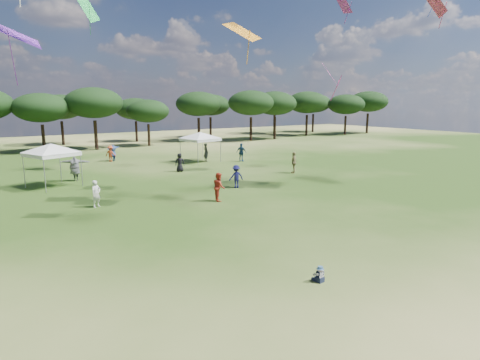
# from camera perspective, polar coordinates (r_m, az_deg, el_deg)

# --- Properties ---
(ground) EXTENTS (140.00, 140.00, 0.00)m
(ground) POSITION_cam_1_polar(r_m,az_deg,el_deg) (12.79, 16.79, -16.48)
(ground) COLOR #2D4916
(ground) RESTS_ON ground
(tree_line) EXTENTS (108.78, 17.63, 7.77)m
(tree_line) POSITION_cam_1_polar(r_m,az_deg,el_deg) (55.70, -21.73, 9.90)
(tree_line) COLOR black
(tree_line) RESTS_ON ground
(tent_left) EXTENTS (5.34, 5.34, 3.31)m
(tent_left) POSITION_cam_1_polar(r_m,az_deg,el_deg) (30.34, -25.32, 4.48)
(tent_left) COLOR gray
(tent_left) RESTS_ON ground
(tent_right) EXTENTS (5.94, 5.94, 3.23)m
(tent_right) POSITION_cam_1_polar(r_m,az_deg,el_deg) (39.33, -5.69, 6.62)
(tent_right) COLOR gray
(tent_right) RESTS_ON ground
(toddler) EXTENTS (0.37, 0.40, 0.54)m
(toddler) POSITION_cam_1_polar(r_m,az_deg,el_deg) (13.74, 11.24, -13.09)
(toddler) COLOR #161C31
(toddler) RESTS_ON ground
(festival_crowd) EXTENTS (28.49, 21.46, 1.84)m
(festival_crowd) POSITION_cam_1_polar(r_m,az_deg,el_deg) (32.23, -19.26, 1.60)
(festival_crowd) COLOR silver
(festival_crowd) RESTS_ON ground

